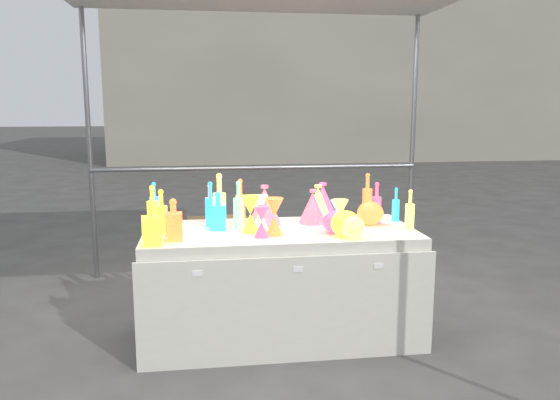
{
  "coord_description": "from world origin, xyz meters",
  "views": [
    {
      "loc": [
        -0.5,
        -3.53,
        1.57
      ],
      "look_at": [
        0.0,
        0.0,
        0.95
      ],
      "focal_mm": 35.0,
      "sensor_mm": 36.0,
      "label": 1
    }
  ],
  "objects": [
    {
      "name": "lampshade_1",
      "position": [
        0.26,
        0.17,
        0.87
      ],
      "size": [
        0.21,
        0.21,
        0.24
      ],
      "primitive_type": null,
      "rotation": [
        0.0,
        0.0,
        -0.05
      ],
      "color": "gold",
      "rests_on": "display_table"
    },
    {
      "name": "background_building",
      "position": [
        4.0,
        14.0,
        3.0
      ],
      "size": [
        14.0,
        6.0,
        6.0
      ],
      "primitive_type": "cube",
      "color": "#A99F8D",
      "rests_on": "ground"
    },
    {
      "name": "globe_1",
      "position": [
        0.41,
        -0.3,
        0.81
      ],
      "size": [
        0.18,
        0.18,
        0.13
      ],
      "primitive_type": null,
      "rotation": [
        0.0,
        0.0,
        -0.11
      ],
      "color": "#14687D",
      "rests_on": "display_table"
    },
    {
      "name": "globe_0",
      "position": [
        0.38,
        -0.26,
        0.82
      ],
      "size": [
        0.24,
        0.24,
        0.15
      ],
      "primitive_type": null,
      "rotation": [
        0.0,
        0.0,
        0.42
      ],
      "color": "red",
      "rests_on": "display_table"
    },
    {
      "name": "hourglass_5",
      "position": [
        0.38,
        -0.07,
        0.85
      ],
      "size": [
        0.12,
        0.12,
        0.2
      ],
      "primitive_type": null,
      "rotation": [
        0.0,
        0.0,
        0.21
      ],
      "color": "#188821",
      "rests_on": "display_table"
    },
    {
      "name": "ground",
      "position": [
        0.0,
        0.0,
        0.0
      ],
      "size": [
        80.0,
        80.0,
        0.0
      ],
      "primitive_type": "plane",
      "color": "#5D5B56",
      "rests_on": "ground"
    },
    {
      "name": "hourglass_3",
      "position": [
        -0.13,
        0.06,
        0.86
      ],
      "size": [
        0.12,
        0.12,
        0.22
      ],
      "primitive_type": null,
      "rotation": [
        0.0,
        0.0,
        -0.11
      ],
      "color": "#CC28A8",
      "rests_on": "display_table"
    },
    {
      "name": "bottle_2",
      "position": [
        -0.25,
        0.21,
        0.91
      ],
      "size": [
        0.09,
        0.09,
        0.32
      ],
      "primitive_type": null,
      "rotation": [
        0.0,
        0.0,
        0.32
      ],
      "color": "orange",
      "rests_on": "display_table"
    },
    {
      "name": "hourglass_1",
      "position": [
        -0.15,
        -0.2,
        0.85
      ],
      "size": [
        0.12,
        0.12,
        0.2
      ],
      "primitive_type": null,
      "rotation": [
        0.0,
        0.0,
        0.27
      ],
      "color": "#2334CD",
      "rests_on": "display_table"
    },
    {
      "name": "decanter_2",
      "position": [
        -0.41,
        0.05,
        0.88
      ],
      "size": [
        0.11,
        0.11,
        0.26
      ],
      "primitive_type": null,
      "rotation": [
        0.0,
        0.0,
        -0.1
      ],
      "color": "#188821",
      "rests_on": "display_table"
    },
    {
      "name": "globe_2",
      "position": [
        0.64,
        0.06,
        0.82
      ],
      "size": [
        0.22,
        0.22,
        0.15
      ],
      "primitive_type": null,
      "rotation": [
        0.0,
        0.0,
        0.25
      ],
      "color": "orange",
      "rests_on": "display_table"
    },
    {
      "name": "globe_3",
      "position": [
        0.34,
        -0.15,
        0.81
      ],
      "size": [
        0.17,
        0.17,
        0.13
      ],
      "primitive_type": null,
      "rotation": [
        0.0,
        0.0,
        0.05
      ],
      "color": "#2334CD",
      "rests_on": "display_table"
    },
    {
      "name": "lampshade_0",
      "position": [
        -0.08,
        0.17,
        0.89
      ],
      "size": [
        0.25,
        0.25,
        0.28
      ],
      "primitive_type": null,
      "rotation": [
        0.0,
        0.0,
        0.07
      ],
      "color": "gold",
      "rests_on": "display_table"
    },
    {
      "name": "bottle_9",
      "position": [
        0.71,
        0.36,
        0.91
      ],
      "size": [
        0.08,
        0.08,
        0.32
      ],
      "primitive_type": null,
      "rotation": [
        0.0,
        0.0,
        0.1
      ],
      "color": "orange",
      "rests_on": "display_table"
    },
    {
      "name": "bottle_5",
      "position": [
        -0.27,
        0.06,
        0.91
      ],
      "size": [
        0.09,
        0.09,
        0.33
      ],
      "primitive_type": null,
      "rotation": [
        0.0,
        0.0,
        -0.29
      ],
      "color": "#CC28A8",
      "rests_on": "display_table"
    },
    {
      "name": "decanter_0",
      "position": [
        -0.81,
        -0.31,
        0.88
      ],
      "size": [
        0.12,
        0.12,
        0.26
      ],
      "primitive_type": null,
      "rotation": [
        0.0,
        0.0,
        0.19
      ],
      "color": "red",
      "rests_on": "display_table"
    },
    {
      "name": "bottle_1",
      "position": [
        -0.85,
        0.35,
        0.89
      ],
      "size": [
        0.07,
        0.07,
        0.29
      ],
      "primitive_type": null,
      "rotation": [
        0.0,
        0.0,
        0.06
      ],
      "color": "#188821",
      "rests_on": "display_table"
    },
    {
      "name": "bottle_3",
      "position": [
        -0.46,
        0.35,
        0.88
      ],
      "size": [
        0.07,
        0.07,
        0.27
      ],
      "primitive_type": null,
      "rotation": [
        0.0,
        0.0,
        -0.07
      ],
      "color": "#2334CD",
      "rests_on": "display_table"
    },
    {
      "name": "bottle_7",
      "position": [
        -0.46,
        0.16,
        0.9
      ],
      "size": [
        0.08,
        0.08,
        0.31
      ],
      "primitive_type": null,
      "rotation": [
        0.0,
        0.0,
        -0.04
      ],
      "color": "#188821",
      "rests_on": "display_table"
    },
    {
      "name": "bottle_10",
      "position": [
        0.7,
        0.12,
        0.9
      ],
      "size": [
        0.08,
        0.08,
        0.29
      ],
      "primitive_type": null,
      "rotation": [
        0.0,
        0.0,
        0.24
      ],
      "color": "#2334CD",
      "rests_on": "display_table"
    },
    {
      "name": "bottle_8",
      "position": [
        0.86,
        0.15,
        0.87
      ],
      "size": [
        0.06,
        0.06,
        0.24
      ],
      "primitive_type": null,
      "rotation": [
        0.0,
        0.0,
        0.1
      ],
      "color": "#188821",
      "rests_on": "display_table"
    },
    {
      "name": "bottle_4",
      "position": [
        -0.4,
        0.13,
        0.94
      ],
      "size": [
        0.11,
        0.11,
        0.37
      ],
      "primitive_type": null,
      "rotation": [
        0.0,
        0.0,
        0.37
      ],
      "color": "#14687D",
      "rests_on": "display_table"
    },
    {
      "name": "bottle_6",
      "position": [
        -0.77,
        -0.02,
        0.9
      ],
      "size": [
        0.08,
        0.08,
        0.29
      ],
      "primitive_type": null,
      "rotation": [
        0.0,
        0.0,
        0.07
      ],
      "color": "red",
      "rests_on": "display_table"
    },
    {
      "name": "bottle_11",
      "position": [
        0.86,
        -0.12,
        0.89
      ],
      "size": [
        0.06,
        0.06,
        0.27
      ],
      "primitive_type": null,
      "rotation": [
        0.0,
        0.0,
        -0.06
      ],
      "color": "#14687D",
      "rests_on": "display_table"
    },
    {
      "name": "cardboard_box_closed",
      "position": [
        -0.36,
        1.88,
        0.22
      ],
      "size": [
        0.65,
        0.51,
        0.44
      ],
      "primitive_type": "cube",
      "rotation": [
        0.0,
        0.0,
        0.12
      ],
      "color": "#9B7546",
      "rests_on": "ground"
    },
    {
      "name": "lampshade_2",
      "position": [
        0.35,
        0.28,
        0.89
      ],
      "size": [
        0.26,
        0.26,
        0.27
      ],
      "primitive_type": null,
      "rotation": [
        0.0,
        0.0,
        0.13
      ],
      "color": "#2334CD",
      "rests_on": "display_table"
    },
    {
      "name": "hourglass_0",
      "position": [
        -0.06,
        -0.15,
        0.87
      ],
      "size": [
        0.14,
        0.14,
        0.24
      ],
      "primitive_type": null,
      "rotation": [
        0.0,
        0.0,
        -0.23
      ],
      "color": "orange",
      "rests_on": "display_table"
    },
    {
      "name": "hourglass_4",
      "position": [
        -0.2,
        -0.05,
        0.87
      ],
      "size": [
        0.14,
        0.14,
        0.24
      ],
      "primitive_type": null,
      "rotation": [
        0.0,
        0.0,
        0.14
      ],
      "color": "red",
      "rests_on": "display_table"
    },
    {
      "name": "cardboard_box_flat",
      "position": [
        0.27,
        2.27,
        0.03
      ],
      "size": [
        0.88,
        0.76,
        0.06
      ],
      "primitive_type": "cube",
      "rotation": [
        0.0,
        0.0,
        0.36
      ],
      "color": "#9B7546",
      "rests_on": "ground"
    },
    {
      "name": "decanter_1",
      "position": [
        -0.69,
        -0.21,
        0.88
      ],
      "size": [
        0.11,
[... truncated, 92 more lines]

